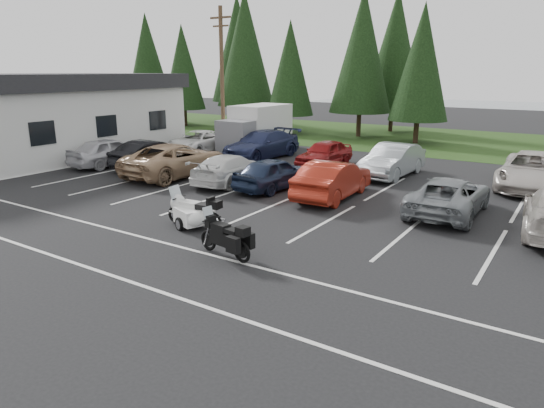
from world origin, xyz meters
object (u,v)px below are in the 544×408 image
at_px(car_near_2, 176,160).
at_px(car_far_0, 198,142).
at_px(car_far_3, 392,160).
at_px(cargo_trailer, 190,218).
at_px(car_far_4, 533,171).
at_px(adventure_motorcycle, 224,234).
at_px(box_truck, 252,128).
at_px(car_near_0, 110,152).
at_px(car_near_4, 274,173).
at_px(touring_motorcycle, 194,207).
at_px(utility_pole, 222,77).
at_px(car_far_2, 324,153).
at_px(car_near_1, 152,154).
at_px(car_near_6, 449,196).
at_px(car_near_3, 231,169).
at_px(building, 39,115).
at_px(car_far_1, 261,144).
at_px(car_near_5, 333,179).

distance_m(car_near_2, car_far_0, 7.10).
distance_m(car_far_3, cargo_trailer, 11.98).
height_order(car_far_4, adventure_motorcycle, car_far_4).
distance_m(box_truck, car_near_0, 9.33).
xyz_separation_m(car_near_0, cargo_trailer, (11.20, -5.86, -0.44)).
distance_m(car_near_4, touring_motorcycle, 6.03).
relative_size(utility_pole, car_far_3, 1.86).
relative_size(car_far_2, cargo_trailer, 2.80).
relative_size(car_far_3, touring_motorcycle, 1.99).
distance_m(car_far_3, adventure_motorcycle, 13.01).
height_order(car_near_1, car_near_6, car_near_1).
bearing_deg(touring_motorcycle, car_near_3, 112.54).
distance_m(car_near_3, car_far_3, 8.02).
bearing_deg(car_near_2, car_near_6, -177.89).
distance_m(building, car_near_4, 17.12).
relative_size(car_near_0, car_far_4, 0.80).
bearing_deg(car_near_0, car_far_1, -127.34).
bearing_deg(car_near_1, car_far_0, -72.22).
xyz_separation_m(car_far_1, car_far_3, (8.39, -0.82, -0.01)).
bearing_deg(touring_motorcycle, car_far_4, 49.48).
height_order(utility_pole, car_near_1, utility_pole).
bearing_deg(car_near_6, utility_pole, -25.14).
bearing_deg(utility_pole, building, -135.00).
bearing_deg(car_far_0, car_far_3, -5.79).
bearing_deg(car_near_0, car_far_2, -144.52).
relative_size(car_near_3, touring_motorcycle, 1.91).
height_order(car_near_6, car_far_0, car_far_0).
xyz_separation_m(car_near_0, car_near_6, (17.99, 0.56, -0.10)).
height_order(building, car_far_2, building).
relative_size(car_far_3, adventure_motorcycle, 2.17).
xyz_separation_m(car_far_0, car_far_3, (12.91, -0.22, 0.10)).
bearing_deg(car_near_4, car_near_3, 8.63).
bearing_deg(adventure_motorcycle, car_far_3, 98.79).
bearing_deg(car_near_4, utility_pole, -34.83).
bearing_deg(car_near_1, car_near_6, -177.91).
bearing_deg(car_near_4, car_near_6, -172.30).
xyz_separation_m(box_truck, car_far_4, (16.62, -2.01, -0.65)).
distance_m(building, car_near_5, 19.97).
relative_size(car_near_4, car_far_0, 0.84).
distance_m(utility_pole, car_far_3, 13.29).
height_order(car_near_3, car_far_2, car_far_2).
bearing_deg(car_far_3, car_near_5, -93.39).
height_order(car_near_4, cargo_trailer, car_near_4).
distance_m(building, car_far_3, 21.32).
distance_m(car_near_6, cargo_trailer, 9.36).
bearing_deg(car_near_6, building, 0.53).
bearing_deg(car_near_3, car_near_0, -3.06).
xyz_separation_m(building, car_far_3, (20.49, 5.66, -1.65)).
bearing_deg(building, utility_pole, 45.00).
height_order(car_far_3, adventure_motorcycle, car_far_3).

